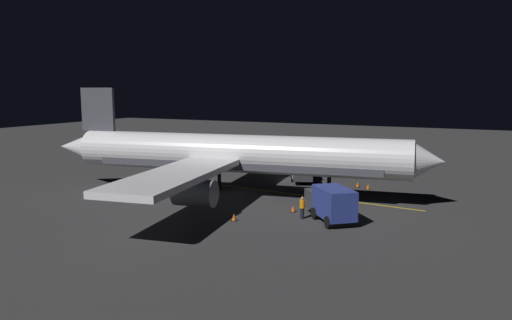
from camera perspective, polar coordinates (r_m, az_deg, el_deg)
ground_plane at (r=46.05m, az=-2.24°, el=-4.27°), size 180.00×180.00×0.20m
apron_guide_stripe at (r=46.95m, az=3.78°, el=-3.91°), size 2.82×25.41×0.01m
airliner at (r=45.56m, az=-2.98°, el=0.55°), size 35.06×37.55×10.03m
baggage_truck at (r=37.56m, az=8.74°, el=-5.07°), size 5.56×5.19×2.64m
catering_truck at (r=53.31m, az=5.35°, el=-1.16°), size 6.11×4.22×2.25m
ground_crew_worker at (r=37.94m, az=5.41°, el=-5.54°), size 0.40×0.40×1.74m
traffic_cone_near_left at (r=37.43m, az=-2.58°, el=-6.71°), size 0.50×0.50×0.55m
traffic_cone_near_right at (r=50.83m, az=11.76°, el=-2.83°), size 0.50×0.50×0.55m
traffic_cone_under_wing at (r=40.11m, az=4.35°, el=-5.69°), size 0.50×0.50×0.55m
traffic_cone_far at (r=50.00m, az=12.93°, el=-3.06°), size 0.50×0.50×0.55m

